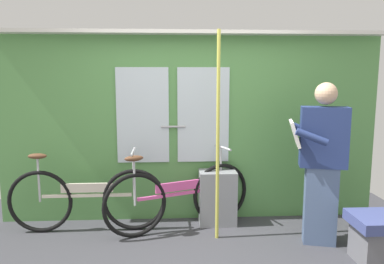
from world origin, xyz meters
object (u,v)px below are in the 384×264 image
object	(u,v)px
bicycle_leaning_behind	(179,197)
passenger_reading_newspaper	(322,160)
trash_bin_by_wall	(217,197)
handrail_pole	(218,138)
bicycle_near_door	(87,199)

from	to	relation	value
bicycle_leaning_behind	passenger_reading_newspaper	size ratio (longest dim) A/B	0.99
trash_bin_by_wall	passenger_reading_newspaper	bearing A→B (deg)	-30.22
handrail_pole	trash_bin_by_wall	bearing A→B (deg)	82.38
bicycle_near_door	handrail_pole	bearing A→B (deg)	-10.58
bicycle_near_door	bicycle_leaning_behind	distance (m)	1.02
bicycle_near_door	handrail_pole	size ratio (longest dim) A/B	0.79
bicycle_near_door	handrail_pole	distance (m)	1.60
bicycle_leaning_behind	handrail_pole	distance (m)	0.85
bicycle_leaning_behind	trash_bin_by_wall	distance (m)	0.47
bicycle_leaning_behind	handrail_pole	size ratio (longest dim) A/B	0.75
passenger_reading_newspaper	bicycle_near_door	bearing A→B (deg)	4.32
bicycle_near_door	passenger_reading_newspaper	distance (m)	2.52
bicycle_near_door	passenger_reading_newspaper	world-z (taller)	passenger_reading_newspaper
handrail_pole	bicycle_leaning_behind	bearing A→B (deg)	147.57
bicycle_near_door	handrail_pole	world-z (taller)	handrail_pole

